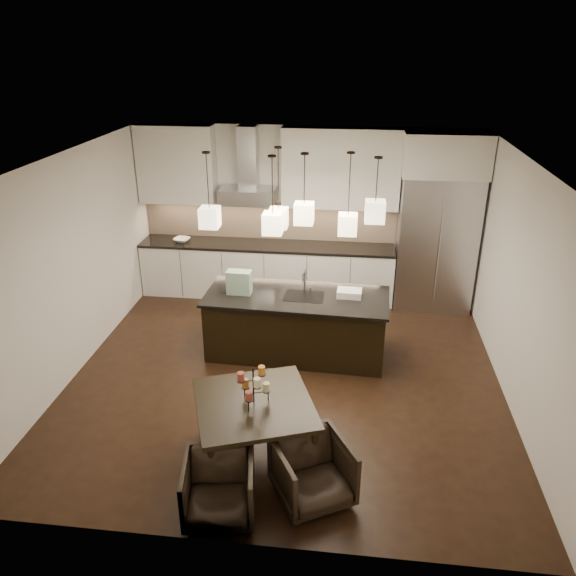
# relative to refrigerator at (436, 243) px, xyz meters

# --- Properties ---
(floor) EXTENTS (5.50, 5.50, 0.02)m
(floor) POSITION_rel_refrigerator_xyz_m (-2.10, -2.38, -1.08)
(floor) COLOR black
(floor) RESTS_ON ground
(ceiling) EXTENTS (5.50, 5.50, 0.02)m
(ceiling) POSITION_rel_refrigerator_xyz_m (-2.10, -2.38, 1.73)
(ceiling) COLOR white
(ceiling) RESTS_ON wall_back
(wall_back) EXTENTS (5.50, 0.02, 2.80)m
(wall_back) POSITION_rel_refrigerator_xyz_m (-2.10, 0.38, 0.32)
(wall_back) COLOR silver
(wall_back) RESTS_ON ground
(wall_front) EXTENTS (5.50, 0.02, 2.80)m
(wall_front) POSITION_rel_refrigerator_xyz_m (-2.10, -5.14, 0.32)
(wall_front) COLOR silver
(wall_front) RESTS_ON ground
(wall_left) EXTENTS (0.02, 5.50, 2.80)m
(wall_left) POSITION_rel_refrigerator_xyz_m (-4.86, -2.38, 0.32)
(wall_left) COLOR silver
(wall_left) RESTS_ON ground
(wall_right) EXTENTS (0.02, 5.50, 2.80)m
(wall_right) POSITION_rel_refrigerator_xyz_m (0.66, -2.38, 0.32)
(wall_right) COLOR silver
(wall_right) RESTS_ON ground
(refrigerator) EXTENTS (1.20, 0.72, 2.15)m
(refrigerator) POSITION_rel_refrigerator_xyz_m (0.00, 0.00, 0.00)
(refrigerator) COLOR #B7B7BA
(refrigerator) RESTS_ON floor
(fridge_panel) EXTENTS (1.26, 0.72, 0.65)m
(fridge_panel) POSITION_rel_refrigerator_xyz_m (0.00, 0.00, 1.40)
(fridge_panel) COLOR silver
(fridge_panel) RESTS_ON refrigerator
(lower_cabinets) EXTENTS (4.21, 0.62, 0.88)m
(lower_cabinets) POSITION_rel_refrigerator_xyz_m (-2.73, 0.05, -0.64)
(lower_cabinets) COLOR silver
(lower_cabinets) RESTS_ON floor
(countertop) EXTENTS (4.21, 0.66, 0.04)m
(countertop) POSITION_rel_refrigerator_xyz_m (-2.73, 0.05, -0.17)
(countertop) COLOR black
(countertop) RESTS_ON lower_cabinets
(backsplash) EXTENTS (4.21, 0.02, 0.63)m
(backsplash) POSITION_rel_refrigerator_xyz_m (-2.73, 0.35, 0.16)
(backsplash) COLOR tan
(backsplash) RESTS_ON countertop
(upper_cab_left) EXTENTS (1.25, 0.35, 1.25)m
(upper_cab_left) POSITION_rel_refrigerator_xyz_m (-4.20, 0.19, 1.10)
(upper_cab_left) COLOR silver
(upper_cab_left) RESTS_ON wall_back
(upper_cab_right) EXTENTS (1.85, 0.35, 1.25)m
(upper_cab_right) POSITION_rel_refrigerator_xyz_m (-1.55, 0.19, 1.10)
(upper_cab_right) COLOR silver
(upper_cab_right) RESTS_ON wall_back
(hood_canopy) EXTENTS (0.90, 0.52, 0.24)m
(hood_canopy) POSITION_rel_refrigerator_xyz_m (-3.03, 0.10, 0.65)
(hood_canopy) COLOR #B7B7BA
(hood_canopy) RESTS_ON wall_back
(hood_chimney) EXTENTS (0.30, 0.28, 0.96)m
(hood_chimney) POSITION_rel_refrigerator_xyz_m (-3.03, 0.21, 1.24)
(hood_chimney) COLOR #B7B7BA
(hood_chimney) RESTS_ON hood_canopy
(fruit_bowl) EXTENTS (0.31, 0.31, 0.06)m
(fruit_bowl) POSITION_rel_refrigerator_xyz_m (-4.15, 0.00, -0.12)
(fruit_bowl) COLOR silver
(fruit_bowl) RESTS_ON countertop
(island_body) EXTENTS (2.43, 1.06, 0.84)m
(island_body) POSITION_rel_refrigerator_xyz_m (-2.03, -1.81, -0.65)
(island_body) COLOR black
(island_body) RESTS_ON floor
(island_top) EXTENTS (2.51, 1.14, 0.04)m
(island_top) POSITION_rel_refrigerator_xyz_m (-2.03, -1.81, -0.21)
(island_top) COLOR black
(island_top) RESTS_ON island_body
(faucet) EXTENTS (0.11, 0.23, 0.36)m
(faucet) POSITION_rel_refrigerator_xyz_m (-1.93, -1.72, -0.01)
(faucet) COLOR silver
(faucet) RESTS_ON island_top
(tote_bag) EXTENTS (0.33, 0.19, 0.33)m
(tote_bag) POSITION_rel_refrigerator_xyz_m (-2.80, -1.83, -0.03)
(tote_bag) COLOR #216033
(tote_bag) RESTS_ON island_top
(food_container) EXTENTS (0.34, 0.24, 0.10)m
(food_container) POSITION_rel_refrigerator_xyz_m (-1.32, -1.76, -0.15)
(food_container) COLOR silver
(food_container) RESTS_ON island_top
(dining_table) EXTENTS (1.48, 1.48, 0.69)m
(dining_table) POSITION_rel_refrigerator_xyz_m (-2.23, -4.01, -0.73)
(dining_table) COLOR black
(dining_table) RESTS_ON floor
(candelabra) EXTENTS (0.43, 0.43, 0.41)m
(candelabra) POSITION_rel_refrigerator_xyz_m (-2.23, -4.01, -0.18)
(candelabra) COLOR black
(candelabra) RESTS_ON dining_table
(candle_a) EXTENTS (0.09, 0.09, 0.09)m
(candle_a) POSITION_rel_refrigerator_xyz_m (-2.11, -3.96, -0.22)
(candle_a) COLOR #F8EEAB
(candle_a) RESTS_ON candelabra
(candle_b) EXTENTS (0.09, 0.09, 0.09)m
(candle_b) POSITION_rel_refrigerator_xyz_m (-2.33, -3.93, -0.22)
(candle_b) COLOR orange
(candle_b) RESTS_ON candelabra
(candle_c) EXTENTS (0.09, 0.09, 0.09)m
(candle_c) POSITION_rel_refrigerator_xyz_m (-2.25, -4.13, -0.22)
(candle_c) COLOR #9E3C2C
(candle_c) RESTS_ON candelabra
(candle_d) EXTENTS (0.09, 0.09, 0.09)m
(candle_d) POSITION_rel_refrigerator_xyz_m (-2.16, -3.90, -0.07)
(candle_d) COLOR orange
(candle_d) RESTS_ON candelabra
(candle_e) EXTENTS (0.09, 0.09, 0.09)m
(candle_e) POSITION_rel_refrigerator_xyz_m (-2.35, -4.03, -0.07)
(candle_e) COLOR #9E3C2C
(candle_e) RESTS_ON candelabra
(candle_f) EXTENTS (0.09, 0.09, 0.09)m
(candle_f) POSITION_rel_refrigerator_xyz_m (-2.17, -4.11, -0.07)
(candle_f) COLOR #F8EEAB
(candle_f) RESTS_ON candelabra
(armchair_left) EXTENTS (0.74, 0.76, 0.60)m
(armchair_left) POSITION_rel_refrigerator_xyz_m (-2.42, -4.82, -0.77)
(armchair_left) COLOR black
(armchair_left) RESTS_ON floor
(armchair_right) EXTENTS (0.92, 0.92, 0.63)m
(armchair_right) POSITION_rel_refrigerator_xyz_m (-1.59, -4.51, -0.76)
(armchair_right) COLOR black
(armchair_right) RESTS_ON floor
(pendant_a) EXTENTS (0.24, 0.24, 0.26)m
(pendant_a) POSITION_rel_refrigerator_xyz_m (-3.12, -1.96, 0.90)
(pendant_a) COLOR beige
(pendant_a) RESTS_ON ceiling
(pendant_b) EXTENTS (0.24, 0.24, 0.26)m
(pendant_b) POSITION_rel_refrigerator_xyz_m (-2.30, -1.52, 0.79)
(pendant_b) COLOR beige
(pendant_b) RESTS_ON ceiling
(pendant_c) EXTENTS (0.24, 0.24, 0.26)m
(pendant_c) POSITION_rel_refrigerator_xyz_m (-1.93, -1.89, 0.98)
(pendant_c) COLOR beige
(pendant_c) RESTS_ON ceiling
(pendant_d) EXTENTS (0.24, 0.24, 0.26)m
(pendant_d) POSITION_rel_refrigerator_xyz_m (-1.39, -1.77, 0.82)
(pendant_d) COLOR beige
(pendant_d) RESTS_ON ceiling
(pendant_e) EXTENTS (0.24, 0.24, 0.26)m
(pendant_e) POSITION_rel_refrigerator_xyz_m (-1.06, -2.02, 1.07)
(pendant_e) COLOR beige
(pendant_e) RESTS_ON ceiling
(pendant_f) EXTENTS (0.24, 0.24, 0.26)m
(pendant_f) POSITION_rel_refrigerator_xyz_m (-2.30, -2.08, 0.89)
(pendant_f) COLOR beige
(pendant_f) RESTS_ON ceiling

